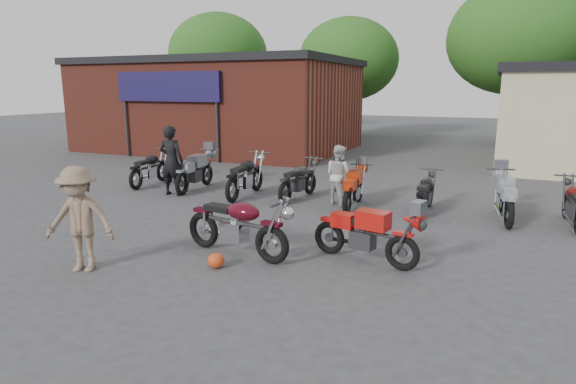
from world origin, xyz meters
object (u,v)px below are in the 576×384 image
at_px(row_bike_4, 354,186).
at_px(row_bike_5, 426,191).
at_px(row_bike_0, 150,167).
at_px(row_bike_3, 299,178).
at_px(row_bike_2, 246,174).
at_px(helmet, 216,260).
at_px(row_bike_7, 574,202).
at_px(person_dark, 171,161).
at_px(person_light, 339,175).
at_px(row_bike_6, 505,195).
at_px(row_bike_1, 195,169).
at_px(vintage_motorcycle, 238,222).
at_px(person_tan, 80,219).
at_px(sportbike, 367,231).

relative_size(row_bike_4, row_bike_5, 1.04).
relative_size(row_bike_0, row_bike_3, 1.02).
bearing_deg(row_bike_2, row_bike_0, 83.35).
distance_m(helmet, row_bike_7, 7.84).
height_order(person_dark, row_bike_7, person_dark).
relative_size(person_dark, person_light, 1.26).
bearing_deg(person_dark, row_bike_0, -35.69).
relative_size(person_light, row_bike_4, 0.81).
distance_m(helmet, row_bike_6, 6.85).
relative_size(person_light, row_bike_2, 0.72).
bearing_deg(row_bike_1, row_bike_4, -98.90).
bearing_deg(helmet, vintage_motorcycle, 86.48).
relative_size(row_bike_3, row_bike_6, 0.98).
distance_m(helmet, row_bike_3, 5.36).
height_order(row_bike_1, row_bike_3, row_bike_1).
xyz_separation_m(row_bike_4, row_bike_6, (3.47, 0.25, 0.03)).
height_order(person_tan, row_bike_0, person_tan).
bearing_deg(row_bike_0, row_bike_4, -98.64).
height_order(person_dark, person_light, person_dark).
height_order(sportbike, row_bike_7, sportbike).
height_order(person_tan, row_bike_6, person_tan).
xyz_separation_m(row_bike_1, row_bike_5, (6.61, -0.01, -0.08)).
distance_m(vintage_motorcycle, row_bike_2, 4.85).
bearing_deg(row_bike_3, row_bike_2, 107.50).
relative_size(sportbike, row_bike_7, 1.02).
bearing_deg(person_light, sportbike, 140.81).
xyz_separation_m(vintage_motorcycle, row_bike_7, (5.76, 4.58, -0.08)).
relative_size(helmet, row_bike_3, 0.15).
height_order(row_bike_0, row_bike_5, row_bike_0).
relative_size(person_dark, row_bike_6, 0.97).
bearing_deg(row_bike_7, row_bike_6, 88.22).
bearing_deg(row_bike_3, row_bike_4, -95.95).
distance_m(vintage_motorcycle, person_dark, 5.56).
bearing_deg(vintage_motorcycle, row_bike_0, 151.42).
xyz_separation_m(row_bike_5, row_bike_6, (1.75, 0.04, 0.05)).
bearing_deg(row_bike_6, helmet, 131.83).
relative_size(row_bike_4, row_bike_6, 0.95).
bearing_deg(person_dark, row_bike_1, -108.18).
xyz_separation_m(vintage_motorcycle, sportbike, (2.19, 0.60, -0.07)).
xyz_separation_m(row_bike_0, row_bike_2, (3.46, -0.20, 0.05)).
height_order(sportbike, person_light, person_light).
xyz_separation_m(person_tan, row_bike_3, (1.28, 6.27, -0.31)).
bearing_deg(row_bike_6, row_bike_7, -95.89).
relative_size(person_dark, row_bike_0, 0.98).
distance_m(vintage_motorcycle, row_bike_3, 4.68).
relative_size(sportbike, row_bike_4, 1.02).
xyz_separation_m(row_bike_0, row_bike_5, (8.29, -0.03, -0.05)).
relative_size(person_dark, row_bike_7, 1.03).
bearing_deg(row_bike_7, sportbike, 134.43).
distance_m(sportbike, row_bike_6, 4.50).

